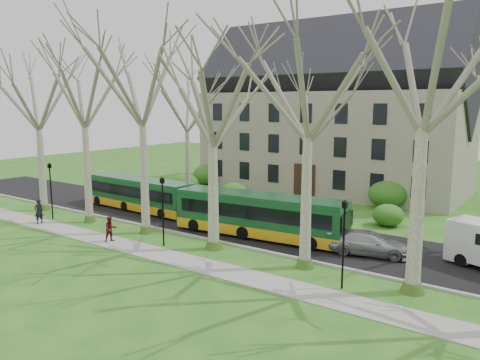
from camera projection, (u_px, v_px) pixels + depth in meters
name	position (u px, v px, depth m)	size (l,w,h in m)	color
ground	(251.00, 259.00, 26.96)	(120.00, 120.00, 0.00)	#27661D
sidewalk	(225.00, 271.00, 24.94)	(70.00, 2.00, 0.06)	gray
road	(297.00, 237.00, 31.38)	(80.00, 8.00, 0.06)	black
curb	(265.00, 252.00, 28.16)	(80.00, 0.25, 0.14)	#A5A39E
building	(333.00, 112.00, 48.40)	(26.50, 12.20, 16.00)	gray
tree_row_verge	(255.00, 138.00, 26.07)	(49.00, 7.00, 14.00)	gray
tree_row_far	(318.00, 142.00, 35.60)	(33.00, 7.00, 12.00)	gray
lamp_row	(241.00, 219.00, 25.74)	(36.22, 0.22, 4.30)	black
hedges	(297.00, 195.00, 40.73)	(30.60, 8.60, 2.00)	#2D5D1A
bus_lead	(139.00, 194.00, 39.10)	(11.04, 2.30, 2.76)	#144824
bus_follow	(259.00, 215.00, 31.18)	(11.84, 2.47, 2.96)	#144824
sedan	(369.00, 243.00, 27.54)	(1.94, 4.77, 1.38)	#A5A5A9
pedestrian_a	(39.00, 211.00, 34.66)	(0.67, 0.44, 1.83)	black
pedestrian_b	(110.00, 229.00, 30.14)	(0.80, 0.62, 1.64)	#501214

